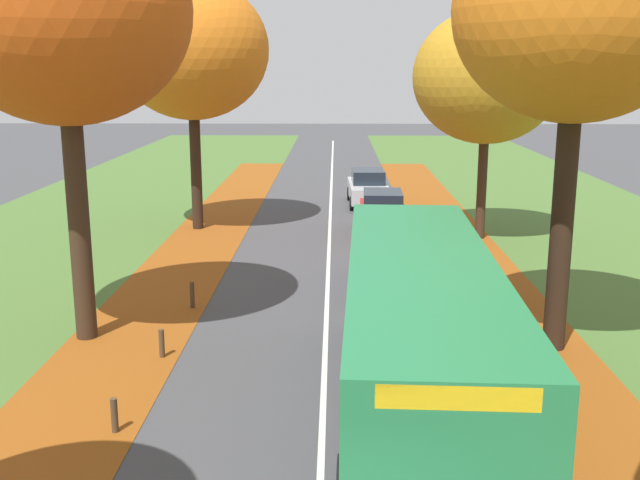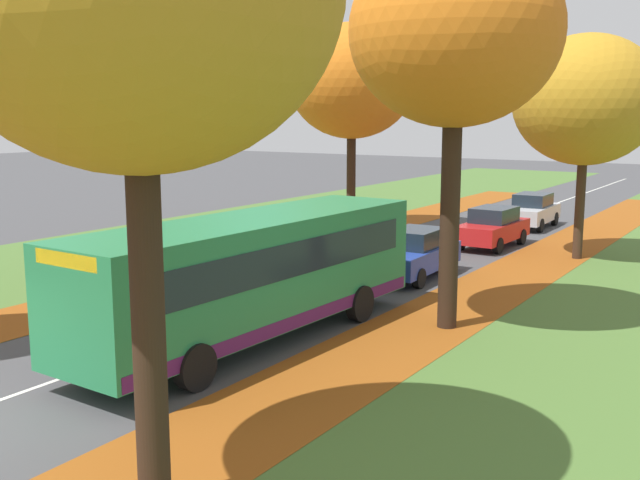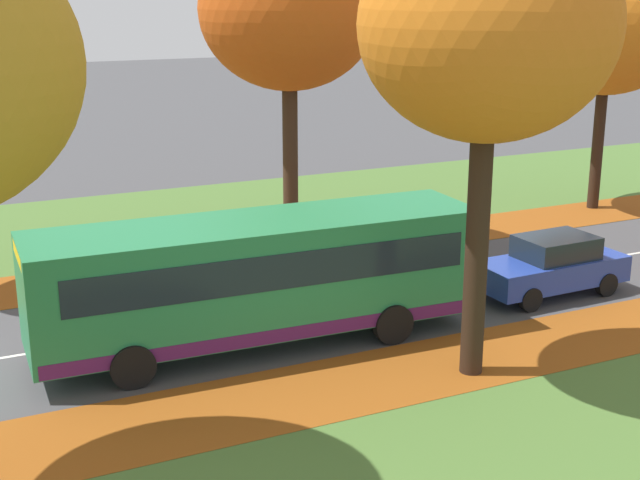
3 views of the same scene
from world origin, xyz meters
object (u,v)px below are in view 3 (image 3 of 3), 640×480
Objects in this scene: bollard_third at (168,271)px; bus at (258,275)px; tree_right_near at (488,27)px; bollard_fifth at (383,241)px; car_blue_lead at (551,266)px; bollard_second at (42,287)px; tree_left_mid at (608,22)px; tree_left_near at (289,10)px; bollard_fourth at (282,256)px.

bus is (5.31, 0.64, 1.38)m from bollard_third.
bollard_fifth is at bearing 162.70° from tree_right_near.
car_blue_lead reaches higher than bollard_third.
bollard_third is at bearing 90.74° from bollard_second.
bollard_fifth is at bearing -80.61° from tree_left_mid.
tree_left_near is 12.23m from tree_left_mid.
bollard_fourth is 6.14m from bus.
bus is (5.27, 4.09, 1.34)m from bollard_second.
bollard_second reaches higher than bollard_fourth.
bollard_fourth is 0.15× the size of car_blue_lead.
car_blue_lead is (5.43, 12.50, 0.45)m from bollard_second.
tree_right_near is at bearing 25.62° from bollard_third.
bollard_fifth is (0.06, 6.91, 0.04)m from bollard_third.
tree_left_mid is at bearing 113.04° from bus.
bollard_third is at bearing -121.18° from car_blue_lead.
tree_left_mid is 15.00m from bollard_fourth.
bollard_third is 6.91m from bollard_fifth.
bollard_fifth is (0.01, 10.36, -0.00)m from bollard_second.
bollard_second is (-8.71, -7.65, -6.94)m from tree_right_near.
tree_left_mid is (0.42, 12.21, -0.54)m from tree_left_near.
bollard_fourth is at bearing 151.94° from bus.
tree_left_near is 10.09m from bus.
bollard_third is 0.15× the size of car_blue_lead.
bus reaches higher than bollard_third.
tree_left_near is 1.05× the size of tree_left_mid.
bollard_fourth is 0.06× the size of bus.
tree_right_near is at bearing 41.30° from bollard_second.
bollard_fifth is at bearing 89.53° from bollard_third.
bus is (7.32, -4.02, -5.67)m from tree_left_near.
bollard_third is 0.06× the size of bus.
bollard_third is (-0.04, 3.45, -0.04)m from bollard_second.
bollard_fifth is 8.29m from bus.
tree_right_near is 0.92× the size of bus.
car_blue_lead is at bearing 45.80° from bollard_fourth.
bollard_second is 3.45m from bollard_third.
tree_left_mid is 13.29× the size of bollard_fifth.
car_blue_lead is at bearing 58.82° from bollard_third.
bollard_second is (2.06, -8.11, -7.01)m from tree_left_near.
tree_right_near reaches higher than bollard_fourth.
bollard_fifth is (-8.70, 2.71, -6.94)m from tree_right_near.
bus is at bearing -28.76° from tree_left_near.
tree_left_mid is 18.37m from bus.
tree_left_near reaches higher than car_blue_lead.
tree_left_near is 2.33× the size of car_blue_lead.
tree_left_mid is 12.14m from car_blue_lead.
tree_left_near is 7.44m from bollard_fourth.
bollard_third is (-8.75, -4.20, -6.98)m from tree_right_near.
bollard_fourth is at bearing -30.51° from tree_left_near.
bollard_third is 10.58m from car_blue_lead.
tree_left_near is 10.92m from bollard_second.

